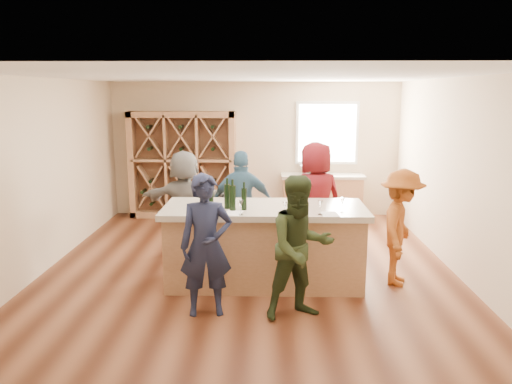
{
  "coord_description": "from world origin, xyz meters",
  "views": [
    {
      "loc": [
        0.28,
        -6.97,
        2.6
      ],
      "look_at": [
        0.1,
        0.2,
        1.15
      ],
      "focal_mm": 35.0,
      "sensor_mm": 36.0,
      "label": 1
    }
  ],
  "objects_px": {
    "wine_bottle_a": "(203,198)",
    "tasting_counter_base": "(265,248)",
    "wine_bottle_e": "(244,199)",
    "person_server": "(401,227)",
    "wine_rack": "(183,165)",
    "person_far_left": "(185,202)",
    "person_near_left": "(206,245)",
    "sink": "(313,170)",
    "person_far_right": "(315,200)",
    "wine_bottle_b": "(211,200)",
    "wine_bottle_c": "(227,196)",
    "person_far_mid": "(242,204)",
    "wine_bottle_d": "(233,198)",
    "person_near_right": "(301,248)"
  },
  "relations": [
    {
      "from": "sink",
      "to": "wine_bottle_b",
      "type": "bearing_deg",
      "value": -113.03
    },
    {
      "from": "wine_bottle_a",
      "to": "person_far_left",
      "type": "distance_m",
      "value": 1.57
    },
    {
      "from": "wine_bottle_e",
      "to": "person_server",
      "type": "height_order",
      "value": "person_server"
    },
    {
      "from": "wine_bottle_e",
      "to": "person_server",
      "type": "bearing_deg",
      "value": 5.59
    },
    {
      "from": "person_near_left",
      "to": "wine_bottle_a",
      "type": "bearing_deg",
      "value": 90.38
    },
    {
      "from": "person_server",
      "to": "person_far_left",
      "type": "xyz_separation_m",
      "value": [
        -3.13,
        1.27,
        0.05
      ]
    },
    {
      "from": "wine_bottle_e",
      "to": "sink",
      "type": "bearing_deg",
      "value": 72.11
    },
    {
      "from": "wine_rack",
      "to": "wine_bottle_b",
      "type": "xyz_separation_m",
      "value": [
        1.04,
        -3.98,
        0.13
      ]
    },
    {
      "from": "tasting_counter_base",
      "to": "wine_bottle_a",
      "type": "xyz_separation_m",
      "value": [
        -0.81,
        -0.16,
        0.73
      ]
    },
    {
      "from": "wine_rack",
      "to": "person_far_left",
      "type": "height_order",
      "value": "wine_rack"
    },
    {
      "from": "sink",
      "to": "person_far_left",
      "type": "relative_size",
      "value": 0.32
    },
    {
      "from": "person_far_right",
      "to": "person_far_left",
      "type": "relative_size",
      "value": 1.09
    },
    {
      "from": "wine_bottle_e",
      "to": "person_near_right",
      "type": "height_order",
      "value": "person_near_right"
    },
    {
      "from": "person_near_left",
      "to": "sink",
      "type": "bearing_deg",
      "value": 61.55
    },
    {
      "from": "person_far_right",
      "to": "wine_bottle_c",
      "type": "bearing_deg",
      "value": 25.53
    },
    {
      "from": "wine_bottle_a",
      "to": "person_far_mid",
      "type": "relative_size",
      "value": 0.17
    },
    {
      "from": "wine_bottle_b",
      "to": "person_server",
      "type": "xyz_separation_m",
      "value": [
        2.53,
        0.29,
        -0.43
      ]
    },
    {
      "from": "wine_bottle_e",
      "to": "person_near_left",
      "type": "relative_size",
      "value": 0.17
    },
    {
      "from": "wine_bottle_b",
      "to": "wine_bottle_d",
      "type": "xyz_separation_m",
      "value": [
        0.28,
        0.04,
        0.02
      ]
    },
    {
      "from": "sink",
      "to": "wine_bottle_b",
      "type": "relative_size",
      "value": 1.87
    },
    {
      "from": "wine_bottle_c",
      "to": "person_server",
      "type": "relative_size",
      "value": 0.2
    },
    {
      "from": "person_far_mid",
      "to": "person_near_left",
      "type": "bearing_deg",
      "value": 78.49
    },
    {
      "from": "wine_bottle_d",
      "to": "person_far_right",
      "type": "xyz_separation_m",
      "value": [
        1.21,
        1.41,
        -0.33
      ]
    },
    {
      "from": "person_server",
      "to": "wine_bottle_b",
      "type": "bearing_deg",
      "value": 116.66
    },
    {
      "from": "sink",
      "to": "wine_bottle_a",
      "type": "height_order",
      "value": "wine_bottle_a"
    },
    {
      "from": "wine_bottle_b",
      "to": "person_far_left",
      "type": "height_order",
      "value": "person_far_left"
    },
    {
      "from": "wine_bottle_b",
      "to": "wine_bottle_c",
      "type": "distance_m",
      "value": 0.25
    },
    {
      "from": "wine_rack",
      "to": "wine_bottle_c",
      "type": "relative_size",
      "value": 6.76
    },
    {
      "from": "sink",
      "to": "person_far_mid",
      "type": "bearing_deg",
      "value": -118.64
    },
    {
      "from": "wine_rack",
      "to": "wine_bottle_c",
      "type": "height_order",
      "value": "wine_rack"
    },
    {
      "from": "wine_bottle_c",
      "to": "person_far_mid",
      "type": "distance_m",
      "value": 1.38
    },
    {
      "from": "sink",
      "to": "person_far_right",
      "type": "distance_m",
      "value": 2.47
    },
    {
      "from": "wine_bottle_d",
      "to": "person_far_left",
      "type": "height_order",
      "value": "person_far_left"
    },
    {
      "from": "wine_bottle_c",
      "to": "wine_bottle_b",
      "type": "bearing_deg",
      "value": -142.97
    },
    {
      "from": "wine_bottle_b",
      "to": "person_near_left",
      "type": "height_order",
      "value": "person_near_left"
    },
    {
      "from": "wine_bottle_e",
      "to": "person_far_left",
      "type": "xyz_separation_m",
      "value": [
        -1.02,
        1.48,
        -0.38
      ]
    },
    {
      "from": "tasting_counter_base",
      "to": "person_server",
      "type": "xyz_separation_m",
      "value": [
        1.84,
        0.01,
        0.3
      ]
    },
    {
      "from": "person_far_left",
      "to": "person_far_right",
      "type": "bearing_deg",
      "value": -175.1
    },
    {
      "from": "person_near_right",
      "to": "person_far_mid",
      "type": "xyz_separation_m",
      "value": [
        -0.79,
        2.25,
        0.01
      ]
    },
    {
      "from": "sink",
      "to": "wine_bottle_d",
      "type": "relative_size",
      "value": 1.64
    },
    {
      "from": "wine_rack",
      "to": "wine_bottle_c",
      "type": "bearing_deg",
      "value": -72.06
    },
    {
      "from": "person_far_mid",
      "to": "person_far_right",
      "type": "xyz_separation_m",
      "value": [
        1.16,
        -0.02,
        0.07
      ]
    },
    {
      "from": "sink",
      "to": "person_far_mid",
      "type": "xyz_separation_m",
      "value": [
        -1.33,
        -2.44,
        -0.17
      ]
    },
    {
      "from": "tasting_counter_base",
      "to": "wine_bottle_a",
      "type": "height_order",
      "value": "wine_bottle_a"
    },
    {
      "from": "person_far_left",
      "to": "person_near_left",
      "type": "bearing_deg",
      "value": 113.18
    },
    {
      "from": "wine_bottle_c",
      "to": "person_near_right",
      "type": "bearing_deg",
      "value": -45.62
    },
    {
      "from": "wine_bottle_a",
      "to": "tasting_counter_base",
      "type": "bearing_deg",
      "value": 11.29
    },
    {
      "from": "person_far_right",
      "to": "wine_bottle_b",
      "type": "bearing_deg",
      "value": 24.54
    },
    {
      "from": "person_near_left",
      "to": "person_server",
      "type": "height_order",
      "value": "person_near_left"
    },
    {
      "from": "wine_bottle_c",
      "to": "person_near_left",
      "type": "distance_m",
      "value": 0.98
    }
  ]
}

